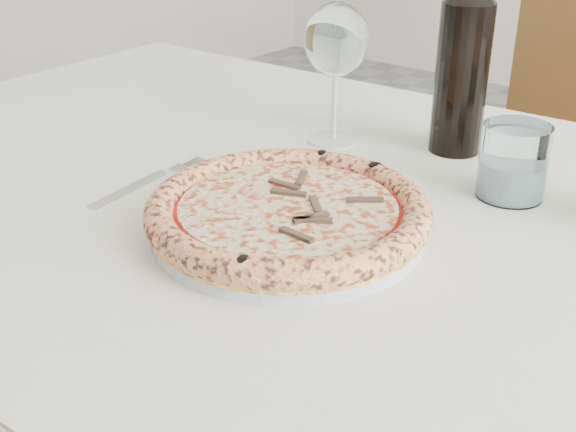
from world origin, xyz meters
The scene contains 8 objects.
dining_table centered at (0.11, -0.14, 0.67)m, with size 1.60×0.99×0.76m.
chair_far centered at (0.08, 0.67, 0.53)m, with size 0.58×0.58×0.93m.
plate centered at (0.11, -0.24, 0.76)m, with size 0.29×0.29×0.02m.
pizza centered at (0.11, -0.24, 0.78)m, with size 0.31×0.31×0.03m.
fork centered at (-0.11, -0.25, 0.76)m, with size 0.03×0.18×0.00m.
wine_glass centered at (-0.02, 0.02, 0.90)m, with size 0.09×0.09×0.20m.
tumbler centered at (0.25, 0.00, 0.79)m, with size 0.08×0.08×0.09m.
wine_bottle centered at (0.13, 0.09, 0.88)m, with size 0.07×0.07×0.29m.
Camera 1 is at (0.55, -0.78, 1.12)m, focal length 45.00 mm.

